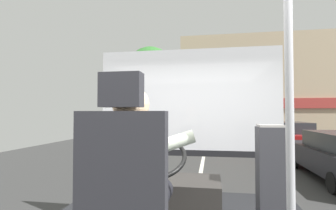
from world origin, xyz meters
The scene contains 12 objects.
ground centered at (0.00, 8.80, -0.02)m, with size 18.00×44.00×0.06m.
driver_seat centered at (-0.14, -0.57, 1.21)m, with size 0.48×0.48×1.27m.
bus_driver centered at (-0.14, -0.43, 1.38)m, with size 0.73×0.61×0.81m.
steering_console centered at (-0.14, 0.60, 0.91)m, with size 1.10×1.01×0.84m.
handrail_pole centered at (0.73, -0.50, 1.66)m, with size 0.04×0.04×1.95m.
fare_box centered at (0.86, 0.54, 1.16)m, with size 0.24×0.24×0.95m.
windshield_panel centered at (0.00, 1.62, 1.74)m, with size 2.50×0.08×1.48m.
street_tree centered at (-2.94, 11.60, 4.02)m, with size 2.61×2.61×5.35m.
shop_building centered at (5.19, 16.76, 3.35)m, with size 13.63×4.94×6.71m.
parked_car_red centered at (3.78, 10.69, 0.69)m, with size 1.79×4.39×1.35m.
parked_car_blue centered at (3.64, 15.52, 0.68)m, with size 1.90×4.34×1.32m.
parked_car_silver centered at (3.76, 20.97, 0.73)m, with size 1.81×4.09×1.42m.
Camera 1 is at (0.32, -1.95, 1.74)m, focal length 27.55 mm.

